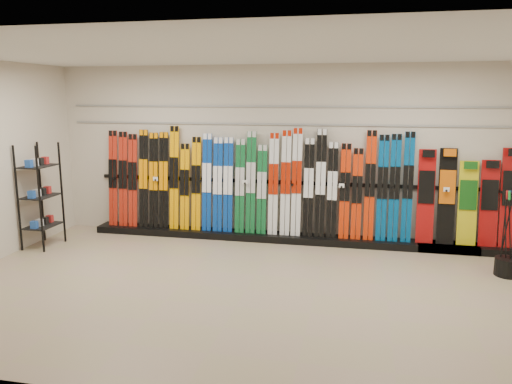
# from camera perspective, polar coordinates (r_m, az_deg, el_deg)

# --- Properties ---
(floor) EXTENTS (8.00, 8.00, 0.00)m
(floor) POSITION_cam_1_polar(r_m,az_deg,el_deg) (6.61, -1.14, -11.07)
(floor) COLOR tan
(floor) RESTS_ON ground
(back_wall) EXTENTS (8.00, 0.00, 8.00)m
(back_wall) POSITION_cam_1_polar(r_m,az_deg,el_deg) (8.64, 2.60, 4.44)
(back_wall) COLOR beige
(back_wall) RESTS_ON floor
(ceiling) EXTENTS (8.00, 8.00, 0.00)m
(ceiling) POSITION_cam_1_polar(r_m,az_deg,el_deg) (6.15, -1.24, 15.82)
(ceiling) COLOR silver
(ceiling) RESTS_ON back_wall
(ski_rack_base) EXTENTS (8.00, 0.40, 0.12)m
(ski_rack_base) POSITION_cam_1_polar(r_m,az_deg,el_deg) (8.67, 3.75, -5.26)
(ski_rack_base) COLOR black
(ski_rack_base) RESTS_ON floor
(skis) EXTENTS (5.37, 0.20, 1.83)m
(skis) POSITION_cam_1_polar(r_m,az_deg,el_deg) (8.62, -0.56, 0.88)
(skis) COLOR #AF2010
(skis) RESTS_ON ski_rack_base
(snowboards) EXTENTS (1.57, 0.24, 1.56)m
(snowboards) POSITION_cam_1_polar(r_m,az_deg,el_deg) (8.65, 23.18, -0.77)
(snowboards) COLOR #990C0C
(snowboards) RESTS_ON ski_rack_base
(accessory_rack) EXTENTS (0.40, 0.60, 1.72)m
(accessory_rack) POSITION_cam_1_polar(r_m,az_deg,el_deg) (8.94, -23.42, -0.39)
(accessory_rack) COLOR black
(accessory_rack) RESTS_ON floor
(pole_bin) EXTENTS (0.36, 0.36, 0.25)m
(pole_bin) POSITION_cam_1_polar(r_m,az_deg,el_deg) (7.88, 26.87, -7.65)
(pole_bin) COLOR black
(pole_bin) RESTS_ON floor
(ski_poles) EXTENTS (0.31, 0.26, 1.18)m
(ski_poles) POSITION_cam_1_polar(r_m,az_deg,el_deg) (7.76, 27.13, -4.22)
(ski_poles) COLOR black
(ski_poles) RESTS_ON pole_bin
(slatwall_rail_0) EXTENTS (7.60, 0.02, 0.03)m
(slatwall_rail_0) POSITION_cam_1_polar(r_m,az_deg,el_deg) (8.57, 2.61, 7.75)
(slatwall_rail_0) COLOR gray
(slatwall_rail_0) RESTS_ON back_wall
(slatwall_rail_1) EXTENTS (7.60, 0.02, 0.03)m
(slatwall_rail_1) POSITION_cam_1_polar(r_m,az_deg,el_deg) (8.56, 2.63, 9.75)
(slatwall_rail_1) COLOR gray
(slatwall_rail_1) RESTS_ON back_wall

